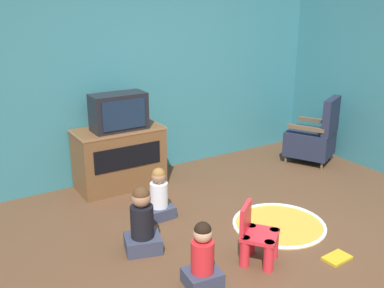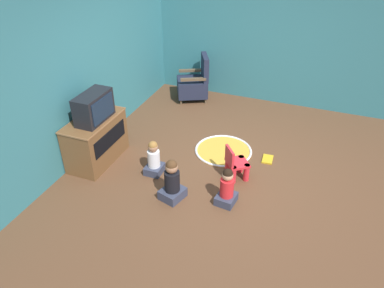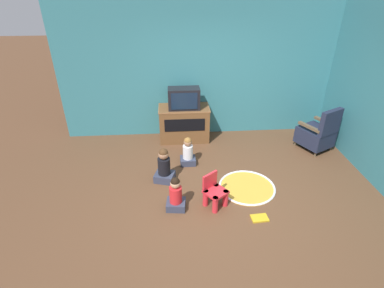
{
  "view_description": "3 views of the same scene",
  "coord_description": "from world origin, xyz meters",
  "px_view_note": "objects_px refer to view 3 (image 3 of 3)",
  "views": [
    {
      "loc": [
        -2.43,
        -2.81,
        2.21
      ],
      "look_at": [
        -0.25,
        0.68,
        0.86
      ],
      "focal_mm": 42.0,
      "sensor_mm": 36.0,
      "label": 1
    },
    {
      "loc": [
        -4.52,
        -1.21,
        3.46
      ],
      "look_at": [
        -0.41,
        0.4,
        0.62
      ],
      "focal_mm": 35.0,
      "sensor_mm": 36.0,
      "label": 2
    },
    {
      "loc": [
        -0.73,
        -3.74,
        3.13
      ],
      "look_at": [
        -0.43,
        0.45,
        0.73
      ],
      "focal_mm": 28.0,
      "sensor_mm": 36.0,
      "label": 3
    }
  ],
  "objects_px": {
    "child_watching_center": "(188,153)",
    "child_watching_right": "(176,195)",
    "tv_cabinet": "(184,123)",
    "television": "(184,98)",
    "child_watching_left": "(164,167)",
    "yellow_kid_chair": "(215,193)",
    "book": "(260,218)",
    "black_armchair": "(318,134)"
  },
  "relations": [
    {
      "from": "child_watching_center",
      "to": "book",
      "type": "bearing_deg",
      "value": -59.28
    },
    {
      "from": "tv_cabinet",
      "to": "child_watching_left",
      "type": "distance_m",
      "value": 1.54
    },
    {
      "from": "yellow_kid_chair",
      "to": "child_watching_center",
      "type": "distance_m",
      "value": 1.23
    },
    {
      "from": "tv_cabinet",
      "to": "book",
      "type": "relative_size",
      "value": 4.07
    },
    {
      "from": "child_watching_center",
      "to": "book",
      "type": "relative_size",
      "value": 2.16
    },
    {
      "from": "black_armchair",
      "to": "yellow_kid_chair",
      "type": "bearing_deg",
      "value": 7.09
    },
    {
      "from": "black_armchair",
      "to": "yellow_kid_chair",
      "type": "xyz_separation_m",
      "value": [
        -2.28,
        -1.53,
        -0.14
      ]
    },
    {
      "from": "black_armchair",
      "to": "child_watching_center",
      "type": "xyz_separation_m",
      "value": [
        -2.62,
        -0.35,
        -0.11
      ]
    },
    {
      "from": "book",
      "to": "child_watching_center",
      "type": "bearing_deg",
      "value": 117.83
    },
    {
      "from": "television",
      "to": "black_armchair",
      "type": "bearing_deg",
      "value": -12.24
    },
    {
      "from": "tv_cabinet",
      "to": "book",
      "type": "xyz_separation_m",
      "value": [
        0.98,
        -2.52,
        -0.37
      ]
    },
    {
      "from": "yellow_kid_chair",
      "to": "child_watching_left",
      "type": "height_order",
      "value": "child_watching_left"
    },
    {
      "from": "television",
      "to": "child_watching_center",
      "type": "bearing_deg",
      "value": -88.9
    },
    {
      "from": "tv_cabinet",
      "to": "yellow_kid_chair",
      "type": "relative_size",
      "value": 1.99
    },
    {
      "from": "child_watching_center",
      "to": "book",
      "type": "distance_m",
      "value": 1.83
    },
    {
      "from": "child_watching_left",
      "to": "child_watching_right",
      "type": "distance_m",
      "value": 0.75
    },
    {
      "from": "black_armchair",
      "to": "child_watching_right",
      "type": "xyz_separation_m",
      "value": [
        -2.87,
        -1.57,
        -0.11
      ]
    },
    {
      "from": "television",
      "to": "book",
      "type": "xyz_separation_m",
      "value": [
        0.98,
        -2.47,
        -0.94
      ]
    },
    {
      "from": "television",
      "to": "child_watching_left",
      "type": "bearing_deg",
      "value": -106.37
    },
    {
      "from": "tv_cabinet",
      "to": "child_watching_left",
      "type": "relative_size",
      "value": 1.66
    },
    {
      "from": "yellow_kid_chair",
      "to": "child_watching_left",
      "type": "distance_m",
      "value": 1.03
    },
    {
      "from": "tv_cabinet",
      "to": "child_watching_right",
      "type": "xyz_separation_m",
      "value": [
        -0.24,
        -2.2,
        -0.14
      ]
    },
    {
      "from": "yellow_kid_chair",
      "to": "child_watching_right",
      "type": "distance_m",
      "value": 0.6
    },
    {
      "from": "television",
      "to": "black_armchair",
      "type": "height_order",
      "value": "television"
    },
    {
      "from": "television",
      "to": "yellow_kid_chair",
      "type": "relative_size",
      "value": 1.21
    },
    {
      "from": "child_watching_center",
      "to": "child_watching_left",
      "type": "bearing_deg",
      "value": -132.45
    },
    {
      "from": "child_watching_center",
      "to": "child_watching_right",
      "type": "bearing_deg",
      "value": -103.05
    },
    {
      "from": "child_watching_center",
      "to": "child_watching_right",
      "type": "height_order",
      "value": "child_watching_right"
    },
    {
      "from": "television",
      "to": "child_watching_right",
      "type": "distance_m",
      "value": 2.27
    },
    {
      "from": "child_watching_left",
      "to": "book",
      "type": "bearing_deg",
      "value": -20.75
    },
    {
      "from": "tv_cabinet",
      "to": "book",
      "type": "height_order",
      "value": "tv_cabinet"
    },
    {
      "from": "child_watching_center",
      "to": "tv_cabinet",
      "type": "bearing_deg",
      "value": 89.94
    },
    {
      "from": "child_watching_left",
      "to": "book",
      "type": "height_order",
      "value": "child_watching_left"
    },
    {
      "from": "tv_cabinet",
      "to": "child_watching_right",
      "type": "bearing_deg",
      "value": -96.23
    },
    {
      "from": "child_watching_right",
      "to": "child_watching_left",
      "type": "bearing_deg",
      "value": 110.06
    },
    {
      "from": "tv_cabinet",
      "to": "child_watching_center",
      "type": "xyz_separation_m",
      "value": [
        0.02,
        -0.98,
        -0.14
      ]
    },
    {
      "from": "tv_cabinet",
      "to": "child_watching_left",
      "type": "height_order",
      "value": "tv_cabinet"
    },
    {
      "from": "book",
      "to": "yellow_kid_chair",
      "type": "bearing_deg",
      "value": 145.55
    },
    {
      "from": "tv_cabinet",
      "to": "child_watching_left",
      "type": "bearing_deg",
      "value": -105.76
    },
    {
      "from": "child_watching_left",
      "to": "child_watching_center",
      "type": "xyz_separation_m",
      "value": [
        0.43,
        0.49,
        -0.03
      ]
    },
    {
      "from": "black_armchair",
      "to": "child_watching_right",
      "type": "distance_m",
      "value": 3.28
    },
    {
      "from": "child_watching_left",
      "to": "child_watching_center",
      "type": "distance_m",
      "value": 0.66
    }
  ]
}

